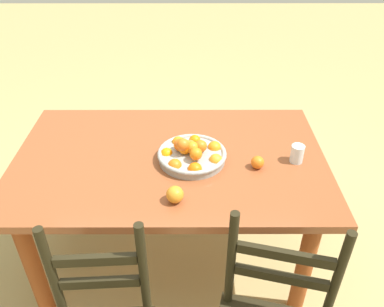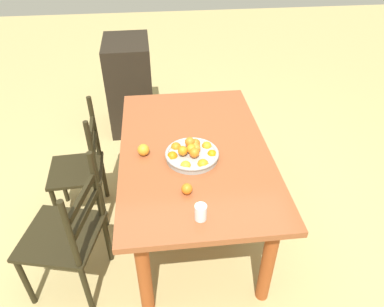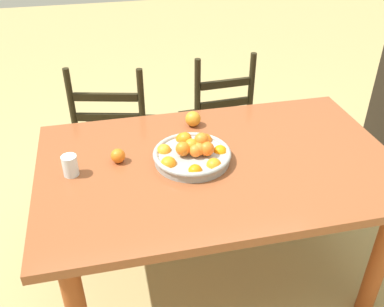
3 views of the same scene
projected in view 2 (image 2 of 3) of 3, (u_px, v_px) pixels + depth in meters
name	position (u px, v px, depth m)	size (l,w,h in m)	color
ground_plane	(194.00, 223.00, 2.90)	(12.00, 12.00, 0.00)	tan
dining_table	(194.00, 160.00, 2.51)	(1.60, 1.00, 0.75)	brown
chair_near_window	(82.00, 170.00, 2.74)	(0.41, 0.41, 0.97)	black
chair_by_cabinet	(68.00, 236.00, 2.22)	(0.55, 0.55, 0.96)	black
cabinet	(130.00, 85.00, 3.81)	(0.63, 0.45, 0.96)	black
fruit_bowl	(192.00, 154.00, 2.33)	(0.35, 0.35, 0.13)	#9B9E99
orange_loose_0	(143.00, 150.00, 2.36)	(0.08, 0.08, 0.08)	orange
orange_loose_1	(187.00, 189.00, 2.07)	(0.07, 0.07, 0.07)	orange
drinking_glass	(201.00, 212.00, 1.90)	(0.07, 0.07, 0.09)	silver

